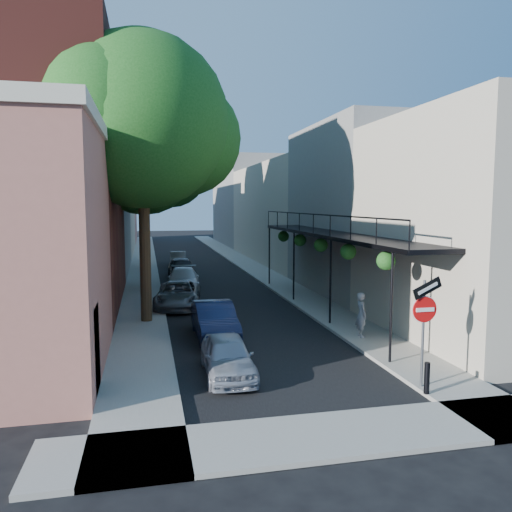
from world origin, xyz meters
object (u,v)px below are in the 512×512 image
parked_car_d (183,279)px  bollard (427,378)px  parked_car_a (228,356)px  oak_near (153,126)px  oak_mid (151,163)px  oak_far (150,156)px  parked_car_c (178,295)px  parked_car_f (178,259)px  parked_car_e (182,268)px  sign_post (424,314)px  parked_car_b (215,320)px  pedestrian (361,315)px

parked_car_d → bollard: bearing=-69.3°
parked_car_a → parked_car_d: parked_car_d is taller
oak_near → parked_car_d: oak_near is taller
bollard → oak_mid: oak_mid is taller
oak_far → parked_car_c: 16.34m
bollard → parked_car_f: (-4.40, 27.96, 0.04)m
parked_car_e → parked_car_c: bearing=-97.2°
oak_far → parked_car_f: (1.95, 1.19, -7.70)m
sign_post → parked_car_f: bearing=99.4°
oak_near → parked_car_c: 7.80m
oak_near → parked_car_d: size_ratio=2.69×
parked_car_b → parked_car_e: parked_car_e is taller
oak_mid → parked_car_d: oak_mid is taller
oak_near → parked_car_b: 8.09m
bollard → oak_far: 28.58m
sign_post → parked_car_c: bearing=114.9°
sign_post → parked_car_f: 27.90m
oak_far → parked_car_f: oak_far is taller
oak_near → parked_car_b: bearing=-57.1°
bollard → parked_car_c: 13.48m
bollard → parked_car_b: bearing=123.2°
oak_near → parked_car_d: 10.34m
sign_post → parked_car_f: (-4.56, 27.48, -1.48)m
oak_mid → oak_far: bearing=89.6°
oak_mid → pedestrian: 15.53m
oak_mid → oak_far: size_ratio=0.86×
oak_mid → parked_car_c: bearing=-78.8°
oak_mid → pedestrian: size_ratio=6.42×
parked_car_a → parked_car_c: bearing=95.7°
bollard → parked_car_f: size_ratio=0.24×
parked_car_b → pedestrian: (5.05, -1.38, 0.27)m
oak_mid → parked_car_c: size_ratio=2.37×
parked_car_e → oak_far: bearing=107.1°
parked_car_c → pedestrian: (6.00, -7.03, 0.32)m
oak_mid → parked_car_e: 7.69m
parked_car_d → pedestrian: (5.42, -11.61, 0.30)m
parked_car_e → oak_near: bearing=-100.9°
bollard → parked_car_a: parked_car_a is taller
oak_far → parked_car_f: bearing=31.3°
parked_car_e → parked_car_b: bearing=-91.6°
oak_mid → parked_car_b: size_ratio=2.61×
parked_car_a → oak_mid: bearing=98.1°
parked_car_b → parked_car_d: bearing=91.9°
parked_car_b → bollard: bearing=-57.0°
parked_car_d → oak_mid: bearing=159.4°
parked_car_a → parked_car_b: (0.18, 4.05, 0.07)m
parked_car_b → oak_near: bearing=122.7°
parked_car_d → sign_post: bearing=-68.4°
bollard → parked_car_b: (-4.40, 6.71, 0.12)m
parked_car_b → parked_car_d: 10.24m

